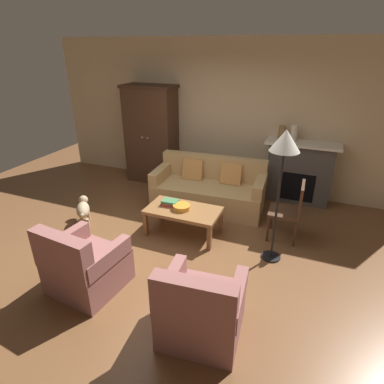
{
  "coord_description": "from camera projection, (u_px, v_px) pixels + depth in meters",
  "views": [
    {
      "loc": [
        1.76,
        -3.39,
        2.66
      ],
      "look_at": [
        0.06,
        0.81,
        0.55
      ],
      "focal_mm": 29.77,
      "sensor_mm": 36.0,
      "label": 1
    }
  ],
  "objects": [
    {
      "name": "ground_plane",
      "position": [
        167.0,
        248.0,
        4.57
      ],
      "size": [
        9.6,
        9.6,
        0.0
      ],
      "primitive_type": "plane",
      "color": "brown"
    },
    {
      "name": "back_wall",
      "position": [
        223.0,
        116.0,
        6.12
      ],
      "size": [
        7.2,
        0.1,
        2.8
      ],
      "primitive_type": "cube",
      "color": "beige",
      "rests_on": "ground"
    },
    {
      "name": "fireplace",
      "position": [
        299.0,
        172.0,
        5.73
      ],
      "size": [
        1.26,
        0.48,
        1.12
      ],
      "color": "#4C4947",
      "rests_on": "ground"
    },
    {
      "name": "armoire",
      "position": [
        151.0,
        135.0,
        6.5
      ],
      "size": [
        1.06,
        0.57,
        1.96
      ],
      "color": "#472D1E",
      "rests_on": "ground"
    },
    {
      "name": "couch",
      "position": [
        209.0,
        190.0,
        5.63
      ],
      "size": [
        1.97,
        0.97,
        0.86
      ],
      "color": "tan",
      "rests_on": "ground"
    },
    {
      "name": "coffee_table",
      "position": [
        183.0,
        212.0,
        4.78
      ],
      "size": [
        1.1,
        0.6,
        0.42
      ],
      "color": "olive",
      "rests_on": "ground"
    },
    {
      "name": "fruit_bowl",
      "position": [
        182.0,
        207.0,
        4.74
      ],
      "size": [
        0.26,
        0.26,
        0.07
      ],
      "primitive_type": "cylinder",
      "color": "orange",
      "rests_on": "coffee_table"
    },
    {
      "name": "book_stack",
      "position": [
        170.0,
        202.0,
        4.87
      ],
      "size": [
        0.26,
        0.19,
        0.08
      ],
      "color": "#B73833",
      "rests_on": "coffee_table"
    },
    {
      "name": "mantel_vase_bronze",
      "position": [
        282.0,
        133.0,
        5.56
      ],
      "size": [
        0.13,
        0.13,
        0.25
      ],
      "primitive_type": "cylinder",
      "color": "olive",
      "rests_on": "fireplace"
    },
    {
      "name": "mantel_vase_cream",
      "position": [
        294.0,
        133.0,
        5.49
      ],
      "size": [
        0.11,
        0.11,
        0.29
      ],
      "primitive_type": "cylinder",
      "color": "beige",
      "rests_on": "fireplace"
    },
    {
      "name": "armchair_near_left",
      "position": [
        84.0,
        266.0,
        3.7
      ],
      "size": [
        0.85,
        0.84,
        0.88
      ],
      "color": "#935B56",
      "rests_on": "ground"
    },
    {
      "name": "armchair_near_right",
      "position": [
        201.0,
        310.0,
        3.09
      ],
      "size": [
        0.84,
        0.84,
        0.88
      ],
      "color": "#935B56",
      "rests_on": "ground"
    },
    {
      "name": "side_chair_wooden",
      "position": [
        292.0,
        208.0,
        4.59
      ],
      "size": [
        0.45,
        0.45,
        0.9
      ],
      "color": "#472D1E",
      "rests_on": "ground"
    },
    {
      "name": "floor_lamp",
      "position": [
        284.0,
        149.0,
        3.72
      ],
      "size": [
        0.36,
        0.36,
        1.78
      ],
      "color": "black",
      "rests_on": "ground"
    },
    {
      "name": "dog",
      "position": [
        83.0,
        209.0,
        5.13
      ],
      "size": [
        0.41,
        0.49,
        0.39
      ],
      "color": "tan",
      "rests_on": "ground"
    }
  ]
}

